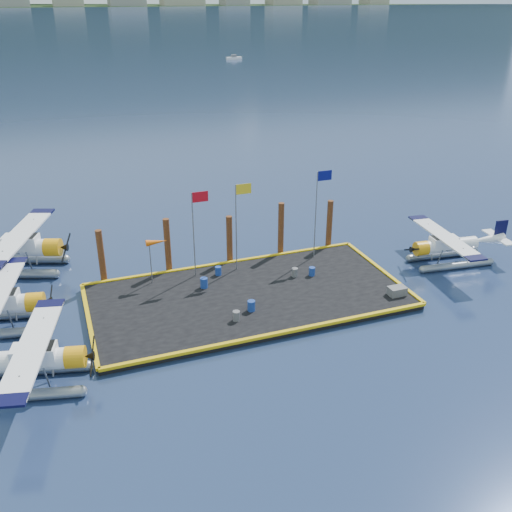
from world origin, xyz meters
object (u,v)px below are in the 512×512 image
(piling_3, at_px, (281,231))
(drum_3, at_px, (236,316))
(seaplane_d, at_px, (447,247))
(drum_2, at_px, (312,271))
(piling_2, at_px, (230,241))
(drum_5, at_px, (218,271))
(crate, at_px, (397,291))
(seaplane_c, at_px, (16,250))
(flagpole_yellow, at_px, (239,214))
(windsock, at_px, (156,243))
(piling_0, at_px, (102,258))
(seaplane_a, at_px, (28,363))
(drum_1, at_px, (251,306))
(drum_0, at_px, (204,283))
(flagpole_blue, at_px, (319,201))
(flagpole_red, at_px, (196,221))
(piling_4, at_px, (329,226))
(drum_4, at_px, (295,272))
(piling_1, at_px, (168,247))

(piling_3, bearing_deg, drum_3, -127.21)
(seaplane_d, bearing_deg, drum_2, 90.78)
(drum_2, distance_m, piling_2, 6.40)
(drum_5, relative_size, crate, 0.55)
(seaplane_c, bearing_deg, flagpole_yellow, 88.09)
(flagpole_yellow, height_order, piling_2, flagpole_yellow)
(windsock, bearing_deg, seaplane_c, 146.51)
(drum_2, relative_size, piling_0, 0.15)
(seaplane_a, distance_m, piling_0, 11.19)
(drum_1, bearing_deg, drum_0, 116.11)
(drum_0, xyz_separation_m, piling_2, (2.91, 3.50, 1.16))
(piling_2, bearing_deg, flagpole_blue, -14.48)
(piling_0, bearing_deg, drum_0, -29.93)
(drum_1, relative_size, flagpole_red, 0.11)
(windsock, height_order, piling_4, piling_4)
(flagpole_yellow, bearing_deg, drum_4, -37.64)
(seaplane_c, height_order, drum_1, seaplane_c)
(flagpole_red, distance_m, flagpole_yellow, 3.00)
(drum_5, xyz_separation_m, piling_1, (-3.01, 2.03, 1.39))
(drum_0, bearing_deg, seaplane_d, -5.68)
(drum_1, height_order, piling_2, piling_2)
(seaplane_d, height_order, flagpole_blue, flagpole_blue)
(drum_5, bearing_deg, flagpole_red, 161.55)
(seaplane_a, relative_size, flagpole_blue, 1.43)
(flagpole_red, height_order, piling_2, flagpole_red)
(drum_3, height_order, flagpole_red, flagpole_red)
(flagpole_blue, bearing_deg, drum_3, -141.93)
(seaplane_d, bearing_deg, piling_1, 80.78)
(drum_1, bearing_deg, piling_4, 39.49)
(drum_5, relative_size, piling_3, 0.14)
(drum_0, height_order, drum_5, drum_0)
(seaplane_a, distance_m, drum_4, 18.20)
(piling_0, bearing_deg, flagpole_yellow, -9.86)
(drum_1, xyz_separation_m, flagpole_blue, (7.19, 5.82, 3.95))
(piling_3, bearing_deg, piling_0, 180.00)
(drum_4, distance_m, piling_4, 6.28)
(seaplane_a, height_order, piling_4, piling_4)
(drum_5, bearing_deg, seaplane_c, 153.92)
(flagpole_yellow, bearing_deg, drum_2, -32.14)
(drum_0, height_order, piling_4, piling_4)
(flagpole_blue, bearing_deg, drum_0, -168.20)
(drum_3, relative_size, piling_4, 0.15)
(flagpole_red, xyz_separation_m, flagpole_blue, (8.99, -0.00, 0.29))
(seaplane_c, xyz_separation_m, drum_0, (11.56, -7.82, -0.88))
(drum_4, bearing_deg, seaplane_d, -6.05)
(drum_0, distance_m, piling_0, 7.13)
(piling_0, bearing_deg, seaplane_a, -115.22)
(drum_5, xyz_separation_m, flagpole_red, (-1.30, 0.43, 3.69))
(drum_3, distance_m, piling_4, 13.17)
(seaplane_a, height_order, flagpole_red, flagpole_red)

